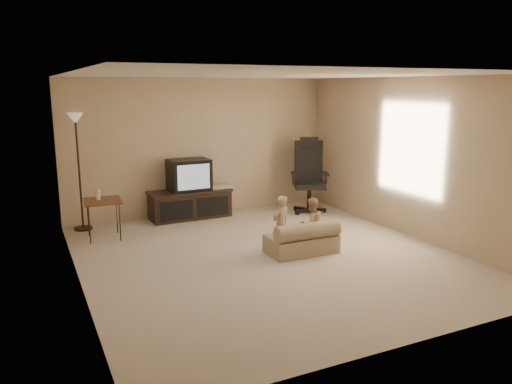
{
  "coord_description": "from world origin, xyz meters",
  "views": [
    {
      "loc": [
        -3.02,
        -5.97,
        2.36
      ],
      "look_at": [
        0.11,
        0.6,
        0.81
      ],
      "focal_mm": 35.0,
      "sensor_mm": 36.0,
      "label": 1
    }
  ],
  "objects_px": {
    "office_chair": "(309,186)",
    "toddler_right": "(311,224)",
    "side_table": "(102,201)",
    "toddler_left": "(281,224)",
    "floor_lamp": "(77,145)",
    "tv_stand": "(190,194)",
    "child_sofa": "(303,240)"
  },
  "relations": [
    {
      "from": "side_table",
      "to": "toddler_right",
      "type": "relative_size",
      "value": 1.09
    },
    {
      "from": "office_chair",
      "to": "floor_lamp",
      "type": "height_order",
      "value": "floor_lamp"
    },
    {
      "from": "side_table",
      "to": "floor_lamp",
      "type": "bearing_deg",
      "value": 109.68
    },
    {
      "from": "office_chair",
      "to": "floor_lamp",
      "type": "distance_m",
      "value": 4.18
    },
    {
      "from": "office_chair",
      "to": "floor_lamp",
      "type": "relative_size",
      "value": 0.73
    },
    {
      "from": "office_chair",
      "to": "toddler_right",
      "type": "height_order",
      "value": "office_chair"
    },
    {
      "from": "toddler_left",
      "to": "toddler_right",
      "type": "xyz_separation_m",
      "value": [
        0.46,
        -0.09,
        -0.03
      ]
    },
    {
      "from": "tv_stand",
      "to": "office_chair",
      "type": "relative_size",
      "value": 1.08
    },
    {
      "from": "child_sofa",
      "to": "toddler_right",
      "type": "relative_size",
      "value": 1.29
    },
    {
      "from": "side_table",
      "to": "toddler_right",
      "type": "height_order",
      "value": "side_table"
    },
    {
      "from": "tv_stand",
      "to": "toddler_right",
      "type": "xyz_separation_m",
      "value": [
        1.05,
        -2.46,
        -0.06
      ]
    },
    {
      "from": "office_chair",
      "to": "toddler_right",
      "type": "relative_size",
      "value": 1.83
    },
    {
      "from": "tv_stand",
      "to": "office_chair",
      "type": "height_order",
      "value": "office_chair"
    },
    {
      "from": "office_chair",
      "to": "side_table",
      "type": "height_order",
      "value": "office_chair"
    },
    {
      "from": "office_chair",
      "to": "side_table",
      "type": "bearing_deg",
      "value": -153.79
    },
    {
      "from": "tv_stand",
      "to": "office_chair",
      "type": "xyz_separation_m",
      "value": [
        2.18,
        -0.54,
        0.06
      ]
    },
    {
      "from": "office_chair",
      "to": "toddler_left",
      "type": "xyz_separation_m",
      "value": [
        -1.59,
        -1.83,
        -0.09
      ]
    },
    {
      "from": "toddler_right",
      "to": "child_sofa",
      "type": "bearing_deg",
      "value": 27.34
    },
    {
      "from": "side_table",
      "to": "toddler_left",
      "type": "xyz_separation_m",
      "value": [
        2.21,
        -1.76,
        -0.19
      ]
    },
    {
      "from": "toddler_left",
      "to": "child_sofa",
      "type": "bearing_deg",
      "value": 118.54
    },
    {
      "from": "toddler_left",
      "to": "office_chair",
      "type": "bearing_deg",
      "value": -150.81
    },
    {
      "from": "side_table",
      "to": "floor_lamp",
      "type": "height_order",
      "value": "floor_lamp"
    },
    {
      "from": "office_chair",
      "to": "child_sofa",
      "type": "distance_m",
      "value": 2.47
    },
    {
      "from": "tv_stand",
      "to": "toddler_left",
      "type": "height_order",
      "value": "tv_stand"
    },
    {
      "from": "tv_stand",
      "to": "floor_lamp",
      "type": "height_order",
      "value": "floor_lamp"
    },
    {
      "from": "side_table",
      "to": "office_chair",
      "type": "bearing_deg",
      "value": 1.06
    },
    {
      "from": "side_table",
      "to": "child_sofa",
      "type": "height_order",
      "value": "side_table"
    },
    {
      "from": "side_table",
      "to": "toddler_left",
      "type": "relative_size",
      "value": 1.01
    },
    {
      "from": "child_sofa",
      "to": "toddler_right",
      "type": "xyz_separation_m",
      "value": [
        0.21,
        0.13,
        0.19
      ]
    },
    {
      "from": "tv_stand",
      "to": "child_sofa",
      "type": "height_order",
      "value": "tv_stand"
    },
    {
      "from": "office_chair",
      "to": "toddler_left",
      "type": "bearing_deg",
      "value": -105.78
    },
    {
      "from": "office_chair",
      "to": "child_sofa",
      "type": "relative_size",
      "value": 1.42
    }
  ]
}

